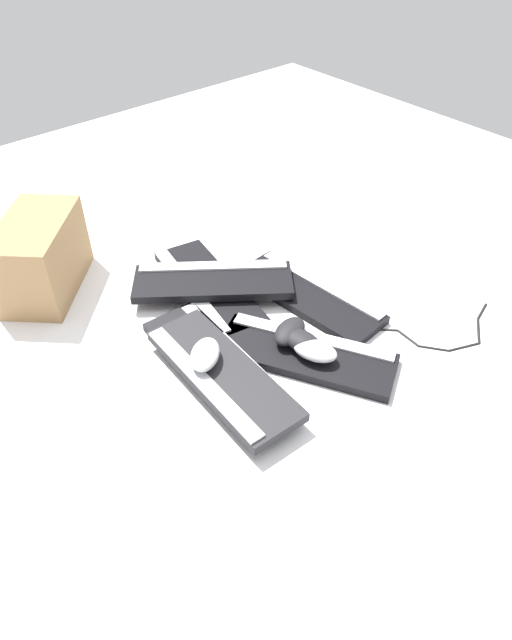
{
  "coord_description": "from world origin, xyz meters",
  "views": [
    {
      "loc": [
        -0.79,
        0.72,
        1.01
      ],
      "look_at": [
        0.06,
        -0.01,
        0.03
      ],
      "focal_mm": 32.0,
      "sensor_mm": 36.0,
      "label": 1
    }
  ],
  "objects_px": {
    "keyboard_2": "(306,355)",
    "keyboard_3": "(309,296)",
    "keyboard_5": "(221,374)",
    "cardboard_box": "(41,256)",
    "mouse_2": "(206,355)",
    "mouse_0": "(301,341)",
    "keyboard_1": "(214,363)",
    "mouse_1": "(315,351)",
    "keyboard_0": "(208,287)",
    "keyboard_4": "(213,281)",
    "mouse_3": "(290,331)"
  },
  "relations": [
    {
      "from": "keyboard_2",
      "to": "keyboard_3",
      "type": "distance_m",
      "value": 0.24
    },
    {
      "from": "keyboard_5",
      "to": "cardboard_box",
      "type": "relative_size",
      "value": 1.46
    },
    {
      "from": "keyboard_2",
      "to": "mouse_2",
      "type": "bearing_deg",
      "value": 65.48
    },
    {
      "from": "mouse_0",
      "to": "mouse_2",
      "type": "xyz_separation_m",
      "value": [
        0.09,
        0.23,
        0.03
      ]
    },
    {
      "from": "keyboard_1",
      "to": "mouse_2",
      "type": "bearing_deg",
      "value": 122.04
    },
    {
      "from": "keyboard_2",
      "to": "mouse_1",
      "type": "relative_size",
      "value": 4.16
    },
    {
      "from": "mouse_1",
      "to": "mouse_2",
      "type": "distance_m",
      "value": 0.26
    },
    {
      "from": "keyboard_1",
      "to": "mouse_2",
      "type": "relative_size",
      "value": 4.08
    },
    {
      "from": "keyboard_5",
      "to": "keyboard_3",
      "type": "bearing_deg",
      "value": -75.49
    },
    {
      "from": "keyboard_0",
      "to": "keyboard_5",
      "type": "bearing_deg",
      "value": 148.24
    },
    {
      "from": "mouse_1",
      "to": "mouse_0",
      "type": "bearing_deg",
      "value": -22.8
    },
    {
      "from": "mouse_1",
      "to": "mouse_2",
      "type": "bearing_deg",
      "value": 35.67
    },
    {
      "from": "keyboard_4",
      "to": "mouse_2",
      "type": "relative_size",
      "value": 3.99
    },
    {
      "from": "keyboard_3",
      "to": "mouse_0",
      "type": "xyz_separation_m",
      "value": [
        -0.14,
        0.17,
        0.04
      ]
    },
    {
      "from": "keyboard_2",
      "to": "mouse_0",
      "type": "bearing_deg",
      "value": 6.86
    },
    {
      "from": "keyboard_2",
      "to": "mouse_0",
      "type": "relative_size",
      "value": 4.16
    },
    {
      "from": "keyboard_0",
      "to": "mouse_0",
      "type": "xyz_separation_m",
      "value": [
        -0.36,
        -0.02,
        0.04
      ]
    },
    {
      "from": "keyboard_5",
      "to": "mouse_0",
      "type": "relative_size",
      "value": 4.07
    },
    {
      "from": "keyboard_2",
      "to": "keyboard_3",
      "type": "xyz_separation_m",
      "value": [
        0.16,
        -0.17,
        0.0
      ]
    },
    {
      "from": "keyboard_4",
      "to": "mouse_1",
      "type": "xyz_separation_m",
      "value": [
        -0.39,
        -0.01,
        0.01
      ]
    },
    {
      "from": "keyboard_0",
      "to": "cardboard_box",
      "type": "height_order",
      "value": "cardboard_box"
    },
    {
      "from": "keyboard_1",
      "to": "keyboard_4",
      "type": "height_order",
      "value": "keyboard_4"
    },
    {
      "from": "keyboard_0",
      "to": "mouse_1",
      "type": "bearing_deg",
      "value": -177.12
    },
    {
      "from": "cardboard_box",
      "to": "keyboard_1",
      "type": "bearing_deg",
      "value": -163.4
    },
    {
      "from": "keyboard_0",
      "to": "mouse_2",
      "type": "bearing_deg",
      "value": 143.11
    },
    {
      "from": "keyboard_1",
      "to": "mouse_3",
      "type": "height_order",
      "value": "mouse_3"
    },
    {
      "from": "keyboard_3",
      "to": "mouse_2",
      "type": "bearing_deg",
      "value": 98.38
    },
    {
      "from": "keyboard_2",
      "to": "mouse_2",
      "type": "height_order",
      "value": "mouse_2"
    },
    {
      "from": "cardboard_box",
      "to": "mouse_1",
      "type": "bearing_deg",
      "value": -153.58
    },
    {
      "from": "keyboard_4",
      "to": "mouse_2",
      "type": "xyz_separation_m",
      "value": [
        -0.25,
        0.21,
        0.04
      ]
    },
    {
      "from": "keyboard_0",
      "to": "mouse_1",
      "type": "xyz_separation_m",
      "value": [
        -0.41,
        -0.02,
        0.04
      ]
    },
    {
      "from": "keyboard_2",
      "to": "cardboard_box",
      "type": "distance_m",
      "value": 0.78
    },
    {
      "from": "keyboard_5",
      "to": "mouse_0",
      "type": "height_order",
      "value": "mouse_0"
    },
    {
      "from": "keyboard_4",
      "to": "keyboard_2",
      "type": "bearing_deg",
      "value": -177.64
    },
    {
      "from": "keyboard_1",
      "to": "keyboard_2",
      "type": "distance_m",
      "value": 0.23
    },
    {
      "from": "keyboard_4",
      "to": "mouse_1",
      "type": "distance_m",
      "value": 0.39
    },
    {
      "from": "cardboard_box",
      "to": "keyboard_0",
      "type": "bearing_deg",
      "value": -132.72
    },
    {
      "from": "keyboard_5",
      "to": "mouse_3",
      "type": "relative_size",
      "value": 4.07
    },
    {
      "from": "keyboard_0",
      "to": "keyboard_3",
      "type": "xyz_separation_m",
      "value": [
        -0.22,
        -0.19,
        0.0
      ]
    },
    {
      "from": "mouse_1",
      "to": "cardboard_box",
      "type": "distance_m",
      "value": 0.8
    },
    {
      "from": "keyboard_0",
      "to": "keyboard_1",
      "type": "distance_m",
      "value": 0.3
    },
    {
      "from": "mouse_2",
      "to": "mouse_0",
      "type": "bearing_deg",
      "value": 117.09
    },
    {
      "from": "keyboard_1",
      "to": "mouse_1",
      "type": "distance_m",
      "value": 0.25
    },
    {
      "from": "keyboard_2",
      "to": "keyboard_4",
      "type": "xyz_separation_m",
      "value": [
        0.36,
        0.01,
        0.03
      ]
    },
    {
      "from": "keyboard_4",
      "to": "mouse_2",
      "type": "bearing_deg",
      "value": 140.1
    },
    {
      "from": "keyboard_0",
      "to": "mouse_2",
      "type": "height_order",
      "value": "mouse_2"
    },
    {
      "from": "keyboard_1",
      "to": "keyboard_4",
      "type": "bearing_deg",
      "value": -37.19
    },
    {
      "from": "mouse_1",
      "to": "mouse_2",
      "type": "xyz_separation_m",
      "value": [
        0.13,
        0.23,
        0.03
      ]
    },
    {
      "from": "mouse_1",
      "to": "cardboard_box",
      "type": "height_order",
      "value": "cardboard_box"
    },
    {
      "from": "mouse_0",
      "to": "cardboard_box",
      "type": "height_order",
      "value": "cardboard_box"
    }
  ]
}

